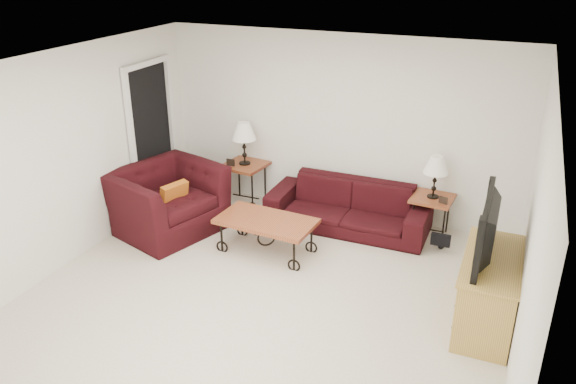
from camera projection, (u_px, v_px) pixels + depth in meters
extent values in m
plane|color=beige|center=(263.00, 301.00, 6.17)|extent=(5.00, 5.00, 0.00)
cube|color=white|center=(339.00, 126.00, 7.78)|extent=(5.00, 0.02, 2.50)
cube|color=white|center=(89.00, 345.00, 3.56)|extent=(5.00, 0.02, 2.50)
cube|color=white|center=(64.00, 161.00, 6.56)|extent=(0.02, 5.00, 2.50)
cube|color=white|center=(531.00, 242.00, 4.78)|extent=(0.02, 5.00, 2.50)
plane|color=white|center=(258.00, 69.00, 5.17)|extent=(5.00, 5.00, 0.00)
cube|color=black|center=(152.00, 139.00, 8.03)|extent=(0.08, 0.94, 2.04)
imported|color=black|center=(348.00, 206.00, 7.64)|extent=(2.14, 0.84, 0.63)
cube|color=#9A5227|center=(245.00, 184.00, 8.37)|extent=(0.63, 0.63, 0.62)
cube|color=#9A5227|center=(431.00, 217.00, 7.43)|extent=(0.55, 0.55, 0.56)
cube|color=black|center=(231.00, 162.00, 8.15)|extent=(0.12, 0.02, 0.10)
cube|color=black|center=(443.00, 200.00, 7.12)|extent=(0.11, 0.05, 0.09)
cube|color=#9A5227|center=(266.00, 236.00, 7.07)|extent=(1.23, 0.73, 0.45)
imported|color=black|center=(167.00, 200.00, 7.54)|extent=(1.50, 1.61, 0.86)
cube|color=#C16718|center=(174.00, 197.00, 7.41)|extent=(0.22, 0.40, 0.39)
cube|color=tan|center=(488.00, 291.00, 5.68)|extent=(0.51, 1.23, 0.74)
imported|color=black|center=(496.00, 229.00, 5.41)|extent=(0.14, 1.10, 0.64)
ellipsoid|color=black|center=(443.00, 232.00, 7.12)|extent=(0.44, 0.40, 0.47)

